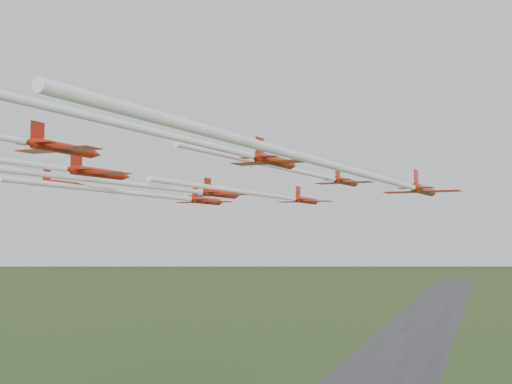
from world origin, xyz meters
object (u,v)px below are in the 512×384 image
(jet_lead, at_px, (278,197))
(jet_row2_left, at_px, (172,197))
(jet_row2_right, at_px, (317,175))
(jet_row3_right, at_px, (381,179))
(jet_row4_right, at_px, (187,140))
(jet_row3_mid, at_px, (150,186))
(jet_row4_left, at_px, (16,162))

(jet_lead, xyz_separation_m, jet_row2_left, (-13.01, -12.58, -0.52))
(jet_row2_right, bearing_deg, jet_row3_right, -54.21)
(jet_row3_right, bearing_deg, jet_row2_left, 151.58)
(jet_row2_right, xyz_separation_m, jet_row4_right, (-0.33, -38.60, -0.62))
(jet_row3_right, xyz_separation_m, jet_row4_right, (-12.38, -16.79, 2.02))
(jet_lead, bearing_deg, jet_row3_mid, -91.00)
(jet_row4_left, relative_size, jet_row4_right, 0.94)
(jet_row2_left, distance_m, jet_row4_left, 32.69)
(jet_row3_mid, bearing_deg, jet_row2_left, 118.87)
(jet_row2_right, relative_size, jet_row3_right, 0.76)
(jet_lead, distance_m, jet_row3_right, 44.53)
(jet_row4_left, bearing_deg, jet_row3_right, 16.20)
(jet_row3_right, distance_m, jet_row4_right, 20.96)
(jet_lead, relative_size, jet_row4_left, 0.99)
(jet_row2_right, distance_m, jet_row4_right, 38.61)
(jet_row2_right, height_order, jet_row3_mid, jet_row2_right)
(jet_row3_mid, xyz_separation_m, jet_row3_right, (26.55, -2.52, -0.16))
(jet_row3_mid, bearing_deg, jet_lead, 91.03)
(jet_lead, relative_size, jet_row2_right, 1.11)
(jet_row2_right, height_order, jet_row4_right, jet_row2_right)
(jet_row2_right, xyz_separation_m, jet_row3_mid, (-14.51, -19.28, -2.48))
(jet_row3_right, bearing_deg, jet_row4_right, -119.25)
(jet_lead, height_order, jet_row2_left, jet_lead)
(jet_row2_right, xyz_separation_m, jet_row3_right, (12.05, -21.81, -2.64))
(jet_row3_mid, bearing_deg, jet_row2_right, 60.02)
(jet_row2_right, bearing_deg, jet_row2_left, 177.74)
(jet_lead, distance_m, jet_row2_right, 19.71)
(jet_lead, relative_size, jet_row2_left, 1.06)
(jet_row2_left, distance_m, jet_row4_right, 48.50)
(jet_row2_left, bearing_deg, jet_row4_left, -90.15)
(jet_row3_mid, distance_m, jet_row4_right, 24.03)
(jet_row4_left, height_order, jet_row4_right, jet_row4_left)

